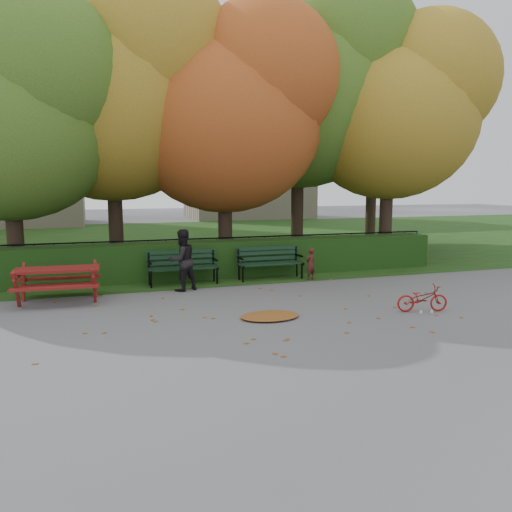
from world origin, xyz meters
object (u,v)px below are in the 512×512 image
object	(u,v)px
tree_b	(123,88)
tree_c	(237,110)
bench_right	(270,260)
bicycle	(422,298)
tree_d	(312,84)
tree_g	(384,117)
adult	(182,260)
tree_a	(18,109)
picnic_table	(58,276)
bench_left	(183,264)
tree_e	(402,109)
child	(310,264)

from	to	relation	value
tree_b	tree_c	size ratio (longest dim) A/B	1.10
tree_b	bench_right	xyz separation A→B (m)	(3.54, -3.04, -4.88)
tree_b	bicycle	bearing A→B (deg)	-54.28
tree_d	tree_g	xyz separation A→B (m)	(4.46, 2.53, -0.61)
tree_b	bicycle	distance (m)	10.45
tree_g	adult	xyz separation A→B (m)	(-9.78, -6.86, -4.62)
tree_a	adult	world-z (taller)	tree_a
picnic_table	bench_right	bearing A→B (deg)	13.99
tree_d	bench_left	xyz separation A→B (m)	(-5.18, -3.53, -5.46)
tree_g	tree_a	bearing A→B (deg)	-162.81
tree_g	bicycle	bearing A→B (deg)	-117.70
adult	bicycle	world-z (taller)	adult
tree_c	tree_e	xyz separation A→B (m)	(5.69, -0.19, 0.26)
tree_d	bench_right	size ratio (longest dim) A/B	5.32
tree_a	tree_e	distance (m)	11.73
tree_a	bench_left	xyz separation A→B (m)	(3.89, -1.88, -4.00)
tree_a	tree_g	size ratio (longest dim) A/B	0.88
tree_b	tree_e	bearing A→B (deg)	-6.21
tree_c	child	distance (m)	5.33
bench_left	picnic_table	xyz separation A→B (m)	(-2.96, -1.12, 0.07)
tree_c	adult	xyz separation A→B (m)	(-2.28, -3.06, -4.07)
tree_a	picnic_table	bearing A→B (deg)	-72.81
tree_e	tree_g	bearing A→B (deg)	65.60
picnic_table	adult	world-z (taller)	adult
tree_c	tree_d	bearing A→B (deg)	22.61
tree_d	tree_a	bearing A→B (deg)	-169.67
tree_e	bench_right	world-z (taller)	tree_e
tree_g	bench_left	distance (m)	12.37
tree_d	adult	size ratio (longest dim) A/B	6.34
picnic_table	tree_c	bearing A→B (deg)	35.76
bench_left	tree_c	bearing A→B (deg)	46.64
child	tree_c	bearing A→B (deg)	-90.25
tree_b	bench_left	world-z (taller)	tree_b
tree_b	child	xyz separation A→B (m)	(4.55, -3.55, -4.96)
bench_left	picnic_table	bearing A→B (deg)	-159.31
bench_right	picnic_table	distance (m)	5.48
picnic_table	tree_g	bearing A→B (deg)	31.89
tree_g	bench_left	xyz separation A→B (m)	(-9.63, -6.06, -4.85)
tree_a	child	xyz separation A→B (m)	(7.29, -2.38, -4.08)
tree_a	picnic_table	world-z (taller)	tree_a
tree_a	bench_left	size ratio (longest dim) A/B	4.16
bicycle	tree_g	bearing A→B (deg)	-14.27
bicycle	tree_d	bearing A→B (deg)	6.13
tree_c	picnic_table	size ratio (longest dim) A/B	4.37
tree_e	bicycle	bearing A→B (deg)	-119.66
tree_e	bench_right	distance (m)	7.38
tree_a	bench_right	xyz separation A→B (m)	(6.29, -1.88, -4.00)
tree_d	picnic_table	distance (m)	10.81
child	bench_right	bearing A→B (deg)	-51.47
bench_left	child	size ratio (longest dim) A/B	2.04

